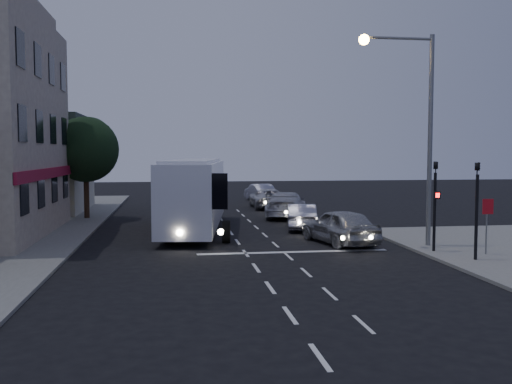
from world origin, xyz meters
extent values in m
plane|color=black|center=(0.00, 0.00, 0.00)|extent=(120.00, 120.00, 0.00)
cube|color=silver|center=(0.00, -10.00, 0.01)|extent=(0.12, 1.60, 0.01)
cube|color=silver|center=(0.00, -7.00, 0.01)|extent=(0.12, 1.60, 0.01)
cube|color=silver|center=(0.00, -4.00, 0.01)|extent=(0.12, 1.60, 0.01)
cube|color=silver|center=(0.00, -1.00, 0.01)|extent=(0.12, 1.60, 0.01)
cube|color=silver|center=(0.00, 2.00, 0.01)|extent=(0.12, 1.60, 0.01)
cube|color=silver|center=(0.00, 5.00, 0.01)|extent=(0.12, 1.60, 0.01)
cube|color=silver|center=(0.00, 8.00, 0.01)|extent=(0.12, 1.60, 0.01)
cube|color=silver|center=(0.00, 11.00, 0.01)|extent=(0.12, 1.60, 0.01)
cube|color=silver|center=(0.00, 14.00, 0.01)|extent=(0.12, 1.60, 0.01)
cube|color=silver|center=(0.00, 17.00, 0.01)|extent=(0.12, 1.60, 0.01)
cube|color=silver|center=(1.60, -8.00, 0.01)|extent=(0.10, 1.50, 0.01)
cube|color=silver|center=(1.60, -5.00, 0.01)|extent=(0.10, 1.50, 0.01)
cube|color=silver|center=(1.60, -2.00, 0.01)|extent=(0.10, 1.50, 0.01)
cube|color=silver|center=(1.60, 1.00, 0.01)|extent=(0.10, 1.50, 0.01)
cube|color=silver|center=(1.60, 4.00, 0.01)|extent=(0.10, 1.50, 0.01)
cube|color=silver|center=(1.60, 7.00, 0.01)|extent=(0.10, 1.50, 0.01)
cube|color=silver|center=(1.60, 10.00, 0.01)|extent=(0.10, 1.50, 0.01)
cube|color=silver|center=(1.60, 13.00, 0.01)|extent=(0.10, 1.50, 0.01)
cube|color=silver|center=(1.60, 16.00, 0.01)|extent=(0.10, 1.50, 0.01)
cube|color=silver|center=(1.60, 19.00, 0.01)|extent=(0.10, 1.50, 0.01)
cube|color=silver|center=(2.00, 2.00, 0.01)|extent=(8.00, 0.35, 0.01)
cube|color=silver|center=(-1.80, 9.17, 1.99)|extent=(4.08, 12.46, 3.26)
cube|color=silver|center=(-1.80, 9.17, 3.67)|extent=(3.63, 12.00, 0.18)
cube|color=black|center=(-1.80, 3.11, 2.50)|extent=(2.34, 0.42, 1.53)
cube|color=black|center=(-0.52, 9.68, 2.65)|extent=(1.34, 10.12, 0.92)
cube|color=black|center=(-3.09, 9.68, 2.65)|extent=(1.34, 10.12, 0.92)
cube|color=#9D0400|center=(-0.51, 10.19, 1.53)|extent=(0.74, 5.57, 1.43)
cube|color=#9D0400|center=(-3.10, 10.19, 1.53)|extent=(0.74, 5.57, 1.43)
cylinder|color=black|center=(-3.08, 4.89, 0.51)|extent=(0.48, 1.06, 1.02)
cylinder|color=black|center=(-0.53, 4.89, 0.51)|extent=(0.48, 1.06, 1.02)
cylinder|color=black|center=(-3.08, 11.72, 0.51)|extent=(0.48, 1.06, 1.02)
cylinder|color=black|center=(-0.53, 11.72, 0.51)|extent=(0.48, 1.06, 1.02)
cylinder|color=black|center=(-3.08, 13.45, 0.51)|extent=(0.48, 1.06, 1.02)
cylinder|color=black|center=(-0.53, 13.45, 0.51)|extent=(0.48, 1.06, 1.02)
cylinder|color=#FFF2CC|center=(-2.67, 3.03, 0.76)|extent=(0.27, 0.08, 0.27)
cylinder|color=#FFF2CC|center=(-0.94, 3.03, 0.76)|extent=(0.27, 0.08, 0.27)
imported|color=#A8A8A8|center=(4.51, 3.80, 0.80)|extent=(2.89, 5.02, 1.61)
imported|color=#A8A8BB|center=(3.89, 8.85, 0.69)|extent=(2.19, 4.37, 1.38)
imported|color=#B2B2B8|center=(4.18, 14.49, 0.82)|extent=(3.79, 6.05, 1.63)
imported|color=#B6B7BA|center=(4.02, 20.71, 0.72)|extent=(2.44, 5.18, 1.43)
imported|color=silver|center=(4.31, 26.53, 0.74)|extent=(2.19, 4.68, 1.48)
cylinder|color=black|center=(7.60, 0.80, 1.72)|extent=(0.12, 0.12, 3.20)
imported|color=black|center=(7.60, 0.80, 3.77)|extent=(0.15, 0.18, 0.90)
cube|color=black|center=(7.60, 0.62, 2.42)|extent=(0.25, 0.12, 0.30)
cube|color=#FF0C0C|center=(7.60, 0.55, 2.42)|extent=(0.16, 0.02, 0.18)
cylinder|color=black|center=(8.30, -1.20, 1.72)|extent=(0.12, 0.12, 3.20)
imported|color=black|center=(8.30, -1.20, 3.77)|extent=(0.18, 0.15, 0.90)
cylinder|color=slate|center=(9.30, -0.20, 1.12)|extent=(0.06, 0.06, 2.00)
cube|color=#B40D18|center=(9.30, -0.27, 2.02)|extent=(0.45, 0.03, 0.60)
cylinder|color=slate|center=(8.00, 2.20, 4.62)|extent=(0.20, 0.20, 9.00)
cylinder|color=slate|center=(6.50, 2.20, 8.92)|extent=(3.00, 0.12, 0.12)
sphere|color=#FFBF59|center=(5.00, 2.20, 8.82)|extent=(0.44, 0.44, 0.44)
cube|color=gray|center=(-9.50, 8.00, 10.37)|extent=(1.00, 12.00, 0.50)
cube|color=gray|center=(-9.50, 8.00, 10.87)|extent=(1.00, 6.00, 0.50)
cube|color=maroon|center=(-8.95, 8.00, 3.12)|extent=(0.15, 12.00, 0.50)
cube|color=black|center=(-8.98, 3.50, 2.32)|extent=(0.06, 1.30, 1.50)
cube|color=black|center=(-8.98, 6.50, 2.32)|extent=(0.06, 1.30, 1.50)
cube|color=black|center=(-8.98, 9.50, 2.32)|extent=(0.06, 1.30, 1.50)
cube|color=black|center=(-8.98, 12.50, 2.32)|extent=(0.06, 1.30, 1.50)
cube|color=black|center=(-8.98, 3.50, 5.32)|extent=(0.06, 1.30, 1.50)
cube|color=black|center=(-8.98, 6.50, 5.32)|extent=(0.06, 1.30, 1.50)
cube|color=black|center=(-8.98, 9.50, 5.32)|extent=(0.06, 1.30, 1.50)
cube|color=black|center=(-8.98, 12.50, 5.32)|extent=(0.06, 1.30, 1.50)
cube|color=black|center=(-8.98, 3.50, 8.32)|extent=(0.06, 1.30, 1.50)
cube|color=black|center=(-8.98, 6.50, 8.32)|extent=(0.06, 1.30, 1.50)
cube|color=black|center=(-8.98, 9.50, 8.32)|extent=(0.06, 1.30, 1.50)
cube|color=black|center=(-8.98, 12.50, 8.32)|extent=(0.06, 1.30, 1.50)
cube|color=#C0B891|center=(-13.50, 20.00, 3.12)|extent=(9.00, 9.00, 6.00)
cube|color=#36423D|center=(-13.50, 20.00, 6.37)|extent=(9.40, 9.40, 0.50)
cylinder|color=black|center=(-8.20, 15.00, 1.52)|extent=(0.32, 0.32, 2.80)
sphere|color=black|center=(-8.20, 15.00, 4.32)|extent=(4.00, 4.00, 4.00)
sphere|color=black|center=(-8.00, 15.60, 5.02)|extent=(2.60, 2.60, 2.60)
sphere|color=black|center=(-8.50, 14.40, 4.72)|extent=(2.40, 2.40, 2.40)
camera|label=1|loc=(-2.90, -20.97, 4.15)|focal=40.00mm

